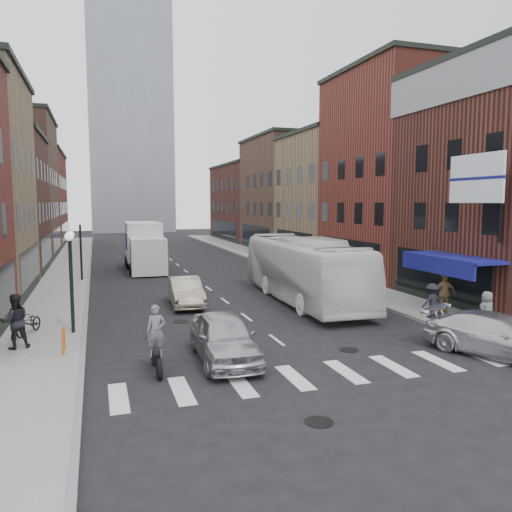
{
  "coord_description": "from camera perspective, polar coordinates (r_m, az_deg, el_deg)",
  "views": [
    {
      "loc": [
        -6.43,
        -16.4,
        5.24
      ],
      "look_at": [
        0.75,
        5.89,
        2.7
      ],
      "focal_mm": 35.0,
      "sensor_mm": 36.0,
      "label": 1
    }
  ],
  "objects": [
    {
      "name": "curb_car",
      "position": [
        19.02,
        25.94,
        -8.19
      ],
      "size": [
        3.86,
        5.33,
        1.43
      ],
      "primitive_type": "imported",
      "rotation": [
        0.0,
        0.0,
        0.42
      ],
      "color": "silver",
      "rests_on": "ground"
    },
    {
      "name": "sedan_left_near",
      "position": [
        16.74,
        -3.66,
        -9.24
      ],
      "size": [
        2.02,
        4.68,
        1.57
      ],
      "primitive_type": "imported",
      "rotation": [
        0.0,
        0.0,
        -0.04
      ],
      "color": "#B6B7BC",
      "rests_on": "ground"
    },
    {
      "name": "bldg_right_mid_b",
      "position": [
        45.73,
        10.15,
        6.61
      ],
      "size": [
        10.3,
        10.2,
        11.3
      ],
      "color": "#856949",
      "rests_on": "ground"
    },
    {
      "name": "bldg_left_far_b",
      "position": [
        65.96,
        -25.46,
        5.95
      ],
      "size": [
        10.3,
        16.2,
        11.3
      ],
      "color": "maroon",
      "rests_on": "ground"
    },
    {
      "name": "curb_left",
      "position": [
        38.76,
        -18.53,
        -1.9
      ],
      "size": [
        0.2,
        74.0,
        0.16
      ],
      "primitive_type": "cube",
      "color": "gray",
      "rests_on": "ground"
    },
    {
      "name": "distant_tower",
      "position": [
        96.66,
        -14.36,
        17.8
      ],
      "size": [
        14.0,
        14.0,
        50.0
      ],
      "primitive_type": "cube",
      "color": "#9399A0",
      "rests_on": "ground"
    },
    {
      "name": "parked_bicycle",
      "position": [
        21.29,
        -24.52,
        -6.96
      ],
      "size": [
        1.2,
        1.81,
        0.9
      ],
      "primitive_type": "imported",
      "rotation": [
        0.0,
        0.0,
        -0.39
      ],
      "color": "black",
      "rests_on": "sidewalk_left"
    },
    {
      "name": "crosswalk_stripes",
      "position": [
        15.76,
        7.55,
        -13.27
      ],
      "size": [
        12.0,
        2.2,
        0.01
      ],
      "primitive_type": "cube",
      "color": "silver",
      "rests_on": "ground"
    },
    {
      "name": "streetlamp_near",
      "position": [
        20.55,
        -20.43,
        -0.69
      ],
      "size": [
        0.32,
        1.22,
        4.11
      ],
      "color": "black",
      "rests_on": "ground"
    },
    {
      "name": "billboard_sign",
      "position": [
        22.63,
        24.0,
        7.93
      ],
      "size": [
        1.52,
        3.0,
        3.7
      ],
      "color": "black",
      "rests_on": "ground"
    },
    {
      "name": "bike_rack",
      "position": [
        18.35,
        -21.15,
        -9.04
      ],
      "size": [
        0.08,
        0.68,
        0.8
      ],
      "color": "#D8590C",
      "rests_on": "sidewalk_left"
    },
    {
      "name": "ground",
      "position": [
        18.38,
        3.48,
        -10.38
      ],
      "size": [
        160.0,
        160.0,
        0.0
      ],
      "primitive_type": "plane",
      "color": "black",
      "rests_on": "ground"
    },
    {
      "name": "sidewalk_right",
      "position": [
        41.52,
        3.37,
        -0.96
      ],
      "size": [
        3.0,
        74.0,
        0.15
      ],
      "primitive_type": "cube",
      "color": "gray",
      "rests_on": "ground"
    },
    {
      "name": "sidewalk_left",
      "position": [
        38.8,
        -20.75,
        -1.86
      ],
      "size": [
        3.0,
        74.0,
        0.15
      ],
      "primitive_type": "cube",
      "color": "gray",
      "rests_on": "ground"
    },
    {
      "name": "box_truck",
      "position": [
        39.2,
        -12.62,
        1.01
      ],
      "size": [
        2.66,
        8.42,
        3.65
      ],
      "rotation": [
        0.0,
        0.0,
        -0.02
      ],
      "color": "silver",
      "rests_on": "ground"
    },
    {
      "name": "bldg_right_mid_a",
      "position": [
        37.24,
        17.52,
        8.85
      ],
      "size": [
        10.3,
        10.2,
        14.3
      ],
      "color": "maroon",
      "rests_on": "ground"
    },
    {
      "name": "ped_right_b",
      "position": [
        24.53,
        20.73,
        -3.98
      ],
      "size": [
        1.13,
        0.64,
        1.85
      ],
      "primitive_type": "imported",
      "rotation": [
        0.0,
        0.0,
        3.05
      ],
      "color": "olive",
      "rests_on": "sidewalk_right"
    },
    {
      "name": "bldg_right_far_a",
      "position": [
        55.7,
        4.81,
        7.11
      ],
      "size": [
        10.3,
        12.2,
        12.3
      ],
      "color": "brown",
      "rests_on": "ground"
    },
    {
      "name": "transit_bus",
      "position": [
        26.46,
        5.41,
        -1.51
      ],
      "size": [
        3.37,
        12.34,
        3.41
      ],
      "primitive_type": "imported",
      "rotation": [
        0.0,
        0.0,
        -0.04
      ],
      "color": "white",
      "rests_on": "ground"
    },
    {
      "name": "motorcycle_rider",
      "position": [
        15.82,
        -11.33,
        -9.5
      ],
      "size": [
        0.62,
        2.08,
        2.12
      ],
      "rotation": [
        0.0,
        0.0,
        -0.12
      ],
      "color": "black",
      "rests_on": "ground"
    },
    {
      "name": "ped_left_solo",
      "position": [
        19.36,
        -25.84,
        -6.73
      ],
      "size": [
        1.05,
        0.77,
        1.93
      ],
      "primitive_type": "imported",
      "rotation": [
        0.0,
        0.0,
        3.41
      ],
      "color": "black",
      "rests_on": "sidewalk_left"
    },
    {
      "name": "sedan_left_far",
      "position": [
        25.56,
        -8.06,
        -4.08
      ],
      "size": [
        1.69,
        4.36,
        1.42
      ],
      "primitive_type": "imported",
      "rotation": [
        0.0,
        0.0,
        -0.05
      ],
      "color": "beige",
      "rests_on": "ground"
    },
    {
      "name": "bldg_right_far_b",
      "position": [
        68.82,
        0.29,
        6.12
      ],
      "size": [
        10.3,
        16.2,
        10.3
      ],
      "color": "#421E17",
      "rests_on": "ground"
    },
    {
      "name": "ped_right_c",
      "position": [
        21.93,
        24.87,
        -5.71
      ],
      "size": [
        0.85,
        0.63,
        1.57
      ],
      "primitive_type": "imported",
      "rotation": [
        0.0,
        0.0,
        3.33
      ],
      "color": "slate",
      "rests_on": "sidewalk_right"
    },
    {
      "name": "streetlamp_far",
      "position": [
        34.49,
        -19.43,
        1.97
      ],
      "size": [
        0.32,
        1.22,
        4.11
      ],
      "color": "black",
      "rests_on": "ground"
    },
    {
      "name": "curb_right",
      "position": [
        41.02,
        1.42,
        -1.15
      ],
      "size": [
        0.2,
        74.0,
        0.16
      ],
      "primitive_type": "cube",
      "color": "gray",
      "rests_on": "ground"
    },
    {
      "name": "ped_right_a",
      "position": [
        23.08,
        19.45,
        -4.9
      ],
      "size": [
        1.08,
        0.65,
        1.57
      ],
      "primitive_type": "imported",
      "rotation": [
        0.0,
        0.0,
        3.29
      ],
      "color": "black",
      "rests_on": "sidewalk_right"
    },
    {
      "name": "awning_blue",
      "position": [
        24.49,
        21.12,
        -0.34
      ],
      "size": [
        1.8,
        5.0,
        0.78
      ],
      "color": "navy",
      "rests_on": "ground"
    }
  ]
}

